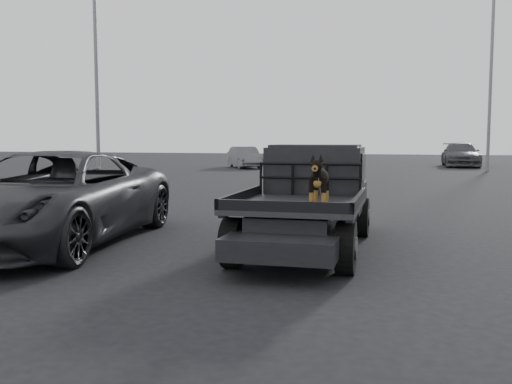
% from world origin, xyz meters
% --- Properties ---
extents(ground, '(120.00, 120.00, 0.00)m').
position_xyz_m(ground, '(0.00, 0.00, 0.00)').
color(ground, black).
rests_on(ground, ground).
extents(flatbed_ute, '(2.00, 5.40, 0.92)m').
position_xyz_m(flatbed_ute, '(0.79, 2.39, 0.46)').
color(flatbed_ute, black).
rests_on(flatbed_ute, ground).
extents(ute_cab, '(1.72, 1.30, 0.88)m').
position_xyz_m(ute_cab, '(0.79, 3.34, 1.36)').
color(ute_cab, black).
rests_on(ute_cab, flatbed_ute).
extents(headache_rack, '(1.80, 0.08, 0.55)m').
position_xyz_m(headache_rack, '(0.79, 2.59, 1.20)').
color(headache_rack, black).
rests_on(headache_rack, flatbed_ute).
extents(dog, '(0.32, 0.60, 0.74)m').
position_xyz_m(dog, '(1.20, 0.95, 1.29)').
color(dog, black).
rests_on(dog, flatbed_ute).
extents(parked_suv, '(3.38, 6.33, 1.69)m').
position_xyz_m(parked_suv, '(-3.77, 1.67, 0.85)').
color(parked_suv, '#28292D').
rests_on(parked_suv, ground).
extents(distant_car_a, '(3.30, 4.25, 1.35)m').
position_xyz_m(distant_car_a, '(-7.34, 27.64, 0.67)').
color(distant_car_a, '#54555A').
rests_on(distant_car_a, ground).
extents(distant_car_b, '(2.26, 5.47, 1.58)m').
position_xyz_m(distant_car_b, '(6.11, 32.82, 0.79)').
color(distant_car_b, '#414045').
rests_on(distant_car_b, ground).
extents(floodlight_near, '(1.08, 0.28, 13.87)m').
position_xyz_m(floodlight_near, '(-11.84, 17.44, 7.53)').
color(floodlight_near, slate).
rests_on(floodlight_near, ground).
extents(floodlight_mid, '(1.08, 0.28, 13.06)m').
position_xyz_m(floodlight_mid, '(7.05, 27.30, 7.12)').
color(floodlight_mid, slate).
rests_on(floodlight_mid, ground).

